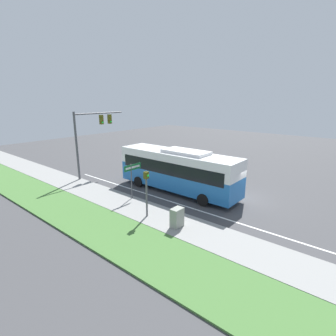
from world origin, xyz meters
TOP-DOWN VIEW (x-y plane):
  - ground_plane at (0.00, 0.00)m, footprint 80.00×80.00m
  - sidewalk at (-6.20, 0.00)m, footprint 2.80×80.00m
  - grass_verge at (-9.40, 0.00)m, footprint 3.60×80.00m
  - lane_divider_near at (-3.60, 0.00)m, footprint 0.14×30.00m
  - bus at (-1.51, 4.73)m, footprint 2.73×10.60m
  - signal_gantry at (-3.42, 13.57)m, footprint 5.48×0.41m
  - pedestrian_signal at (-6.67, 3.20)m, footprint 0.28×0.34m
  - street_sign at (-5.06, 6.27)m, footprint 1.64×0.08m
  - utility_cabinet at (-6.58, 0.83)m, footprint 0.77×0.51m

SIDE VIEW (x-z plane):
  - ground_plane at x=0.00m, z-range 0.00..0.00m
  - lane_divider_near at x=-3.60m, z-range 0.00..0.01m
  - grass_verge at x=-9.40m, z-range 0.00..0.10m
  - sidewalk at x=-6.20m, z-range 0.00..0.12m
  - utility_cabinet at x=-6.58m, z-range 0.12..1.28m
  - bus at x=-1.51m, z-range 0.16..3.70m
  - street_sign at x=-5.06m, z-range 0.63..3.40m
  - pedestrian_signal at x=-6.67m, z-range 0.56..3.64m
  - signal_gantry at x=-3.42m, z-range 1.32..7.63m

